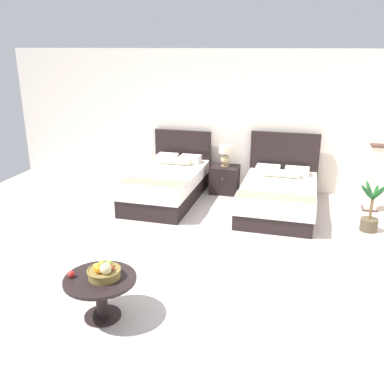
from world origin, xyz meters
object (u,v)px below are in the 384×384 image
Objects in this scene: nightstand at (225,179)px; coffee_table at (101,288)px; table_lamp at (225,154)px; potted_palm at (370,214)px; fruit_bowl at (104,272)px; floor_lamp_corner at (374,178)px; loose_apple at (71,274)px; bed_near_window at (167,184)px; bed_near_corner at (278,195)px.

coffee_table is (-0.51, -4.42, 0.08)m from nightstand.
table_lamp reaches higher than potted_palm.
fruit_bowl is 0.30× the size of floor_lamp_corner.
loose_apple is at bearing -100.10° from table_lamp.
potted_palm is at bearing -9.09° from bed_near_window.
potted_palm is (3.37, 3.23, -0.24)m from loose_apple.
fruit_bowl is 4.69× the size of loose_apple.
floor_lamp_corner reaches higher than potted_palm.
bed_near_window is 1.88× the size of floor_lamp_corner.
bed_near_corner is (2.08, 0.02, -0.04)m from bed_near_window.
coffee_table is at bearing -134.12° from potted_palm.
table_lamp is 4.58m from loose_apple.
bed_near_corner is 4.06m from fruit_bowl.
bed_near_corner is at bearing -31.04° from nightstand.
bed_near_window reaches higher than coffee_table.
bed_near_corner reaches higher than fruit_bowl.
nightstand is 0.67× the size of potted_palm.
potted_palm is (-0.13, -0.98, -0.32)m from floor_lamp_corner.
bed_near_window is 2.73× the size of potted_palm.
loose_apple is at bearing -87.39° from bed_near_window.
bed_near_corner is 6.16× the size of fruit_bowl.
bed_near_window is 3.77m from coffee_table.
bed_near_window is at bearing 97.17° from coffee_table.
potted_palm is at bearing 43.81° from loose_apple.
bed_near_window reaches higher than potted_palm.
nightstand is at bearing 79.85° from loose_apple.
nightstand is 2.73m from floor_lamp_corner.
bed_near_window is 2.08m from bed_near_corner.
table_lamp is 5.51× the size of loose_apple.
fruit_bowl is at bearing -95.93° from table_lamp.
bed_near_corner is at bearing 0.49° from bed_near_window.
table_lamp is at bearing 153.74° from potted_palm.
bed_near_corner is at bearing -31.80° from table_lamp.
nightstand is 4.43m from fruit_bowl.
table_lamp is (0.00, 0.02, 0.51)m from nightstand.
bed_near_corner reaches higher than floor_lamp_corner.
bed_near_window is at bearing 170.91° from potted_palm.
coffee_table is at bearing -113.15° from bed_near_corner.
floor_lamp_corner reaches higher than coffee_table.
table_lamp reaches higher than loose_apple.
fruit_bowl is 4.38m from potted_palm.
fruit_bowl reaches higher than loose_apple.
floor_lamp_corner is (2.70, -0.29, -0.19)m from table_lamp.
floor_lamp_corner is (3.50, 4.21, 0.08)m from loose_apple.
coffee_table is 0.94× the size of potted_palm.
bed_near_corner is 28.91× the size of loose_apple.
nightstand is 7.19× the size of loose_apple.
loose_apple is at bearing -129.74° from floor_lamp_corner.
floor_lamp_corner is (1.60, 0.39, 0.32)m from bed_near_corner.
table_lamp is 4.45m from fruit_bowl.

